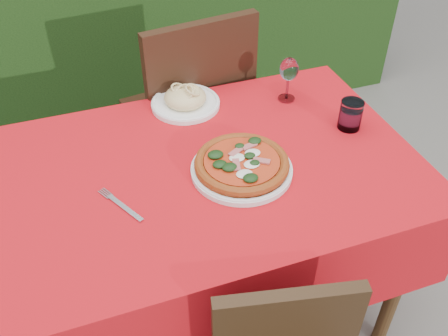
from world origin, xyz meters
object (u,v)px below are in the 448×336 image
object	(u,v)px
water_glass	(350,116)
wine_glass	(289,71)
pizza_plate	(242,165)
chair_far	(192,109)
pasta_plate	(185,100)
fork	(125,208)

from	to	relation	value
water_glass	wine_glass	bearing A→B (deg)	118.19
pizza_plate	water_glass	world-z (taller)	water_glass
water_glass	wine_glass	world-z (taller)	wine_glass
pizza_plate	chair_far	bearing A→B (deg)	87.19
pizza_plate	wine_glass	distance (m)	0.45
water_glass	wine_glass	xyz separation A→B (m)	(-0.12, 0.23, 0.07)
pasta_plate	wine_glass	size ratio (longest dim) A/B	1.48
wine_glass	fork	bearing A→B (deg)	-151.31
pasta_plate	pizza_plate	bearing A→B (deg)	-81.87
fork	chair_far	bearing A→B (deg)	32.29
wine_glass	fork	size ratio (longest dim) A/B	0.84
water_glass	fork	size ratio (longest dim) A/B	0.51
pizza_plate	wine_glass	bearing A→B (deg)	47.19
pizza_plate	fork	xyz separation A→B (m)	(-0.36, -0.04, -0.02)
chair_far	pizza_plate	bearing A→B (deg)	79.29
wine_glass	pasta_plate	bearing A→B (deg)	167.38
water_glass	pizza_plate	bearing A→B (deg)	-167.35
chair_far	pasta_plate	world-z (taller)	chair_far
wine_glass	fork	xyz separation A→B (m)	(-0.66, -0.36, -0.11)
chair_far	wine_glass	world-z (taller)	chair_far
pasta_plate	wine_glass	bearing A→B (deg)	-12.62
wine_glass	fork	world-z (taller)	wine_glass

